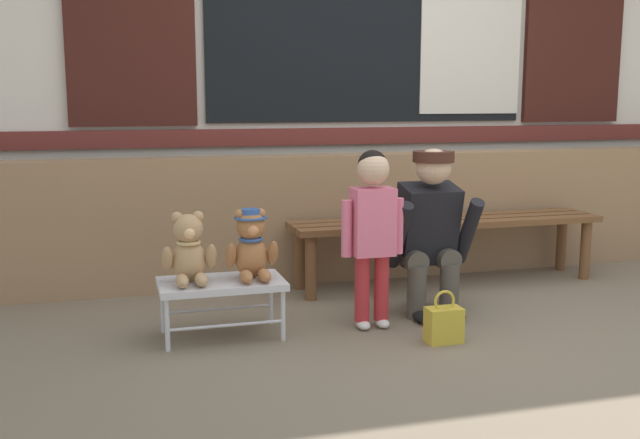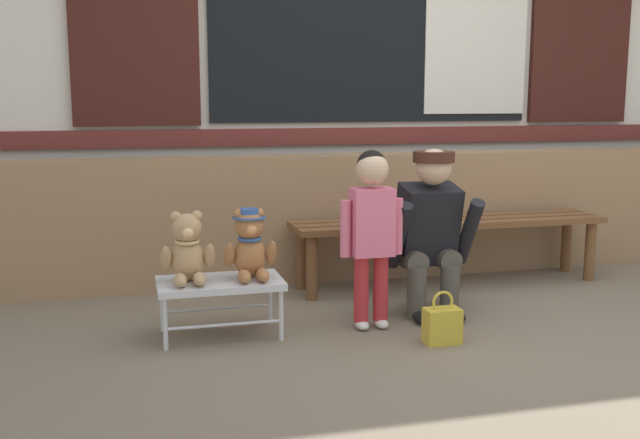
# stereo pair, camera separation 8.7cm
# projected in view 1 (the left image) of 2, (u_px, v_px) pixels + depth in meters

# --- Properties ---
(ground_plane) EXTENTS (60.00, 60.00, 0.00)m
(ground_plane) POSITION_uv_depth(u_px,v_px,m) (486.00, 336.00, 3.85)
(ground_plane) COLOR #756651
(brick_low_wall) EXTENTS (6.85, 0.25, 0.85)m
(brick_low_wall) POSITION_uv_depth(u_px,v_px,m) (389.00, 214.00, 5.13)
(brick_low_wall) COLOR #997551
(brick_low_wall) RESTS_ON ground
(shop_facade) EXTENTS (6.99, 0.26, 3.59)m
(shop_facade) POSITION_uv_depth(u_px,v_px,m) (366.00, 18.00, 5.40)
(shop_facade) COLOR silver
(shop_facade) RESTS_ON ground
(wooden_bench_long) EXTENTS (2.10, 0.40, 0.44)m
(wooden_bench_long) POSITION_uv_depth(u_px,v_px,m) (447.00, 229.00, 4.87)
(wooden_bench_long) COLOR brown
(wooden_bench_long) RESTS_ON ground
(small_display_bench) EXTENTS (0.64, 0.36, 0.30)m
(small_display_bench) POSITION_uv_depth(u_px,v_px,m) (221.00, 287.00, 3.80)
(small_display_bench) COLOR silver
(small_display_bench) RESTS_ON ground
(teddy_bear_plain) EXTENTS (0.28, 0.26, 0.36)m
(teddy_bear_plain) POSITION_uv_depth(u_px,v_px,m) (189.00, 251.00, 3.72)
(teddy_bear_plain) COLOR tan
(teddy_bear_plain) RESTS_ON small_display_bench
(teddy_bear_with_hat) EXTENTS (0.28, 0.27, 0.36)m
(teddy_bear_with_hat) POSITION_uv_depth(u_px,v_px,m) (251.00, 246.00, 3.81)
(teddy_bear_with_hat) COLOR #A86B3D
(teddy_bear_with_hat) RESTS_ON small_display_bench
(child_standing) EXTENTS (0.35, 0.18, 0.96)m
(child_standing) POSITION_uv_depth(u_px,v_px,m) (373.00, 219.00, 3.90)
(child_standing) COLOR #B7282D
(child_standing) RESTS_ON ground
(adult_crouching) EXTENTS (0.50, 0.49, 0.95)m
(adult_crouching) POSITION_uv_depth(u_px,v_px,m) (430.00, 231.00, 4.19)
(adult_crouching) COLOR #4C473D
(adult_crouching) RESTS_ON ground
(handbag_on_ground) EXTENTS (0.18, 0.11, 0.27)m
(handbag_on_ground) POSITION_uv_depth(u_px,v_px,m) (444.00, 324.00, 3.74)
(handbag_on_ground) COLOR gold
(handbag_on_ground) RESTS_ON ground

